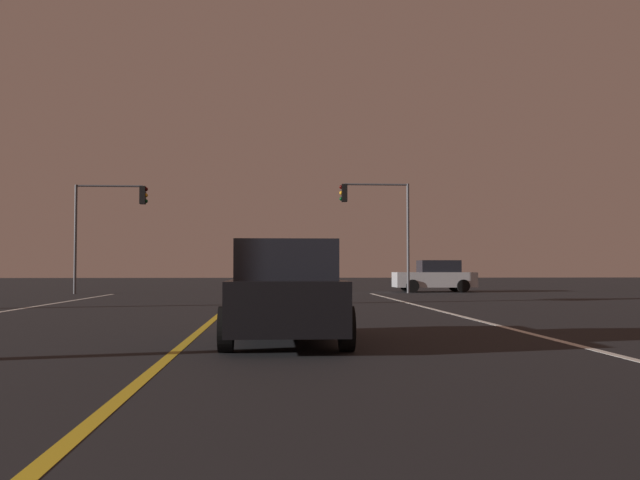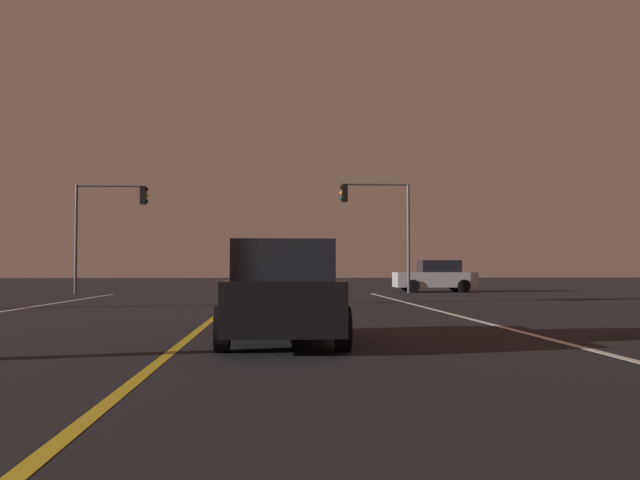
% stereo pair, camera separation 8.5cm
% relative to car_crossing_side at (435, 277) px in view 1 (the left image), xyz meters
% --- Properties ---
extents(lane_edge_right, '(0.16, 41.73, 0.01)m').
position_rel_car_crossing_side_xyz_m(lane_edge_right, '(-3.79, -23.17, -0.82)').
color(lane_edge_right, silver).
rests_on(lane_edge_right, ground).
extents(lane_center_divider, '(0.16, 41.73, 0.01)m').
position_rel_car_crossing_side_xyz_m(lane_center_divider, '(-10.16, -23.17, -0.82)').
color(lane_center_divider, gold).
rests_on(lane_center_divider, ground).
extents(car_crossing_side, '(4.30, 2.02, 1.70)m').
position_rel_car_crossing_side_xyz_m(car_crossing_side, '(0.00, 0.00, 0.00)').
color(car_crossing_side, black).
rests_on(car_crossing_side, ground).
extents(car_lead_same_lane, '(2.02, 4.30, 1.70)m').
position_rel_car_crossing_side_xyz_m(car_lead_same_lane, '(-8.50, -25.69, 0.00)').
color(car_lead_same_lane, black).
rests_on(car_lead_same_lane, ground).
extents(traffic_light_near_right, '(3.60, 0.36, 5.61)m').
position_rel_car_crossing_side_xyz_m(traffic_light_near_right, '(-3.49, -1.80, 3.36)').
color(traffic_light_near_right, '#4C4C51').
rests_on(traffic_light_near_right, ground).
extents(traffic_light_near_left, '(3.60, 0.36, 5.43)m').
position_rel_car_crossing_side_xyz_m(traffic_light_near_left, '(-16.80, -1.80, 3.24)').
color(traffic_light_near_left, '#4C4C51').
rests_on(traffic_light_near_left, ground).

